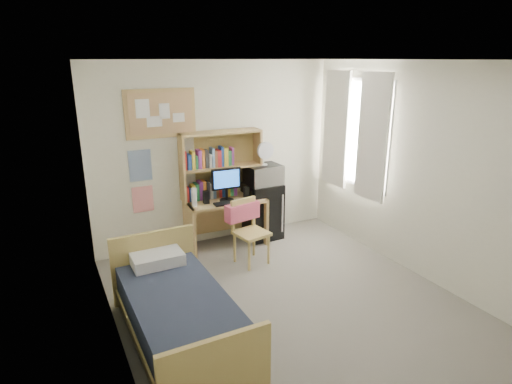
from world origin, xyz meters
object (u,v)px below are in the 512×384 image
bed (180,319)px  microwave (263,175)px  desk_fan (263,155)px  bulletin_board (161,113)px  desk_chair (251,233)px  speaker_right (246,193)px  mini_fridge (262,210)px  desk (226,222)px  monitor (226,185)px  speaker_left (206,197)px

bed → microwave: bearing=44.4°
bed → desk_fan: (1.89, 1.88, 1.04)m
bulletin_board → desk_chair: (0.84, -0.97, -1.49)m
speaker_right → bulletin_board: bearing=164.5°
bulletin_board → desk_chair: 1.97m
mini_fridge → speaker_right: (-0.32, -0.11, 0.36)m
bulletin_board → speaker_right: bearing=-18.6°
mini_fridge → desk_fan: bearing=-90.0°
bed → desk: bearing=55.2°
monitor → desk: bearing=90.0°
desk_chair → desk_fan: bearing=41.6°
desk → speaker_right: bearing=-11.3°
desk_chair → desk_fan: desk_fan is taller
monitor → microwave: monitor is taller
mini_fridge → bed: 2.68m
bulletin_board → desk: 1.77m
mini_fridge → speaker_right: 0.49m
bulletin_board → mini_fridge: 2.06m
desk_fan → microwave: bearing=0.0°
mini_fridge → microwave: size_ratio=1.70×
microwave → desk_fan: (0.00, 0.00, 0.30)m
mini_fridge → bulletin_board: bearing=168.3°
speaker_right → microwave: (0.32, 0.09, 0.21)m
speaker_left → desk_fan: (0.92, 0.06, 0.50)m
bed → monitor: (1.27, 1.81, 0.68)m
desk → desk_chair: desk_chair is taller
speaker_left → speaker_right: (0.60, -0.03, -0.01)m
bulletin_board → desk_fan: (1.39, -0.27, -0.64)m
monitor → speaker_left: monitor is taller
monitor → speaker_left: bearing=-180.0°
desk → bed: bearing=-121.2°
bulletin_board → bed: bulletin_board is taller
bulletin_board → speaker_left: size_ratio=5.21×
microwave → desk_fan: bearing=0.0°
desk_chair → bed: bearing=-149.6°
desk → desk_fan: desk_fan is taller
bulletin_board → bed: 2.77m
bulletin_board → desk_fan: bulletin_board is taller
desk_chair → monitor: 0.80m
bed → microwave: microwave is taller
mini_fridge → bed: size_ratio=0.47×
mini_fridge → bed: mini_fridge is taller
microwave → desk_fan: desk_fan is taller
desk_chair → speaker_left: size_ratio=4.79×
speaker_right → microwave: bearing=18.7°
microwave → speaker_left: bearing=-177.9°
monitor → desk_fan: (0.62, 0.07, 0.36)m
bulletin_board → speaker_left: 1.27m
speaker_left → speaker_right: 0.60m
speaker_right → desk_fan: size_ratio=0.52×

